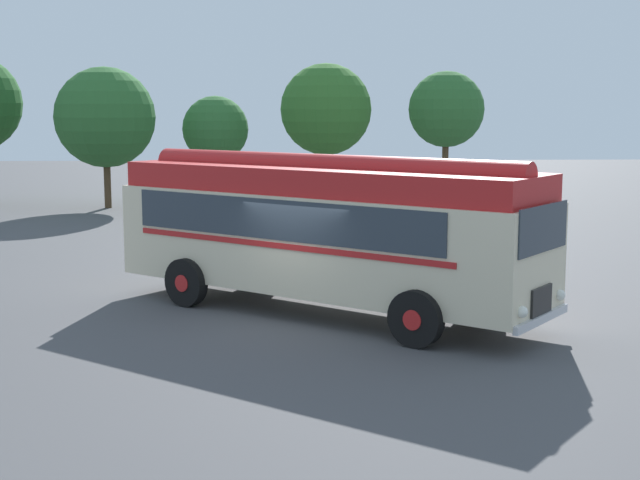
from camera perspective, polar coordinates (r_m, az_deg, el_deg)
The scene contains 8 objects.
ground_plane at distance 18.95m, azimuth -1.14°, elevation -5.19°, with size 120.00×120.00×0.00m, color #474749.
vintage_bus at distance 19.34m, azimuth 0.22°, elevation 0.80°, with size 9.40×8.21×3.49m.
car_near_left at distance 33.61m, azimuth -2.23°, elevation 2.22°, with size 2.28×4.35×1.66m.
car_mid_left at distance 33.00m, azimuth 3.05°, elevation 2.10°, with size 2.26×4.34×1.66m.
tree_left_of_centre at distance 41.37m, azimuth -13.52°, elevation 7.65°, with size 4.50×4.50×6.34m.
tree_centre at distance 41.79m, azimuth -6.64°, elevation 6.97°, with size 3.06×3.06×5.07m.
tree_right_of_centre at distance 41.31m, azimuth 0.41°, elevation 8.48°, with size 4.20×4.20×6.54m.
tree_far_right at distance 41.59m, azimuth 8.11°, elevation 8.32°, with size 3.47×3.47×6.18m.
Camera 1 is at (-0.43, -18.42, 4.44)m, focal length 50.00 mm.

